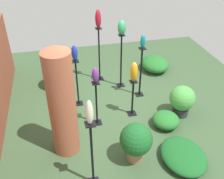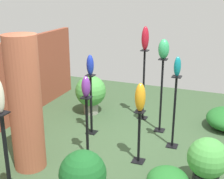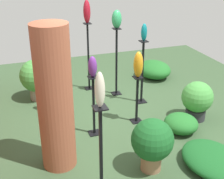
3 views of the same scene
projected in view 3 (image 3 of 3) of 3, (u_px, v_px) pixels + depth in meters
ground_plane at (114, 121)px, 5.95m from camera, size 8.00×8.00×0.00m
brick_pillar at (55, 100)px, 4.34m from camera, size 0.51×0.51×2.16m
pedestal_teal at (142, 75)px, 6.44m from camera, size 0.20×0.20×1.34m
pedestal_jade at (116, 65)px, 6.77m from camera, size 0.20×0.20×1.50m
pedestal_violet at (94, 109)px, 5.35m from camera, size 0.20×0.20×1.09m
pedestal_ivory at (101, 160)px, 3.83m from camera, size 0.20×0.20×1.37m
pedestal_ruby at (88, 60)px, 7.03m from camera, size 0.20×0.20×1.54m
pedestal_amber at (137, 102)px, 5.77m from camera, size 0.20×0.20×0.91m
pedestal_cobalt at (66, 89)px, 5.95m from camera, size 0.20×0.20×1.21m
art_vase_teal at (144, 32)px, 6.06m from camera, size 0.12×0.12×0.34m
art_vase_jade at (117, 19)px, 6.36m from camera, size 0.19×0.21×0.38m
art_vase_violet at (93, 67)px, 5.03m from camera, size 0.16×0.15×0.35m
art_vase_ivory at (100, 90)px, 3.44m from camera, size 0.13×0.12×0.43m
art_vase_ruby at (87, 12)px, 6.58m from camera, size 0.15×0.16×0.49m
art_vase_amber at (138, 65)px, 5.46m from camera, size 0.18×0.17×0.47m
art_vase_cobalt at (63, 46)px, 5.60m from camera, size 0.14×0.14×0.39m
potted_plant_mid_right at (36, 77)px, 6.63m from camera, size 0.70×0.70×0.89m
potted_plant_front_right at (152, 142)px, 4.47m from camera, size 0.62×0.62×0.82m
potted_plant_walkway_edge at (197, 99)px, 5.86m from camera, size 0.59×0.59×0.76m
foliage_bed_east at (154, 69)px, 7.89m from camera, size 0.95×0.81×0.41m
foliage_bed_west at (212, 159)px, 4.66m from camera, size 1.05×0.84×0.26m
foliage_bed_center at (181, 123)px, 5.55m from camera, size 0.62×0.60×0.32m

